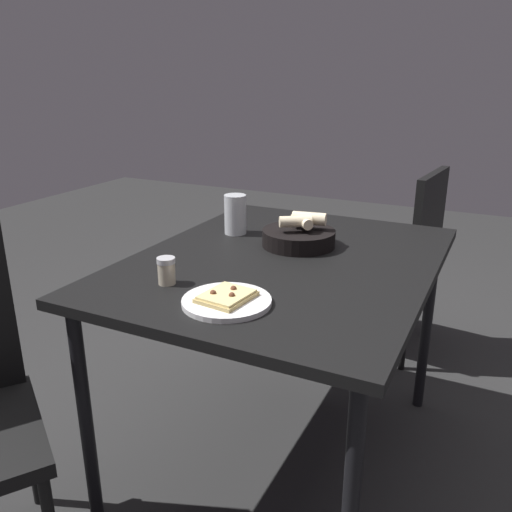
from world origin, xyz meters
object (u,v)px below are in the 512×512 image
Objects in this scene: pepper_shaker at (167,272)px; chair_near at (401,249)px; beer_glass at (235,216)px; bread_basket at (299,236)px; dining_table at (284,277)px; pizza_plate at (227,300)px.

pepper_shaker is 0.09× the size of chair_near.
chair_near is at bearing -29.44° from beer_glass.
bread_basket is 0.90m from chair_near.
pepper_shaker is at bearing 148.48° from dining_table.
chair_near reaches higher than bread_basket.
dining_table is 4.72× the size of bread_basket.
bread_basket is at bearing 1.37° from pizza_plate.
bread_basket is at bearing -97.24° from beer_glass.
pepper_shaker is at bearing 163.38° from chair_near.
chair_near is (0.80, -0.45, -0.30)m from beer_glass.
beer_glass is at bearing 150.56° from chair_near.
bread_basket reaches higher than dining_table.
dining_table is 0.41m from pepper_shaker.
bread_basket is (0.53, 0.01, 0.02)m from pizza_plate.
bread_basket is at bearing -22.92° from pepper_shaker.
bread_basket is (0.14, 0.01, 0.10)m from dining_table.
beer_glass reaches higher than chair_near.
dining_table is at bearing 0.94° from pizza_plate.
pepper_shaker is (0.05, 0.22, 0.02)m from pizza_plate.
pepper_shaker is (-0.34, 0.21, 0.10)m from dining_table.
pizza_plate reaches higher than dining_table.
dining_table is at bearing -122.66° from beer_glass.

